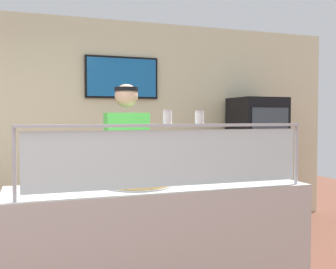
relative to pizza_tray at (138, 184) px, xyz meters
name	(u,v)px	position (x,y,z in m)	size (l,w,h in m)	color
shop_rear_unit	(104,125)	(0.17, 2.28, 0.39)	(6.61, 0.13, 2.70)	beige
serving_counter	(159,248)	(0.16, -0.01, -0.49)	(2.21, 0.69, 0.95)	#BCB7B2
sneeze_guard	(172,149)	(0.16, -0.29, 0.27)	(2.03, 0.06, 0.46)	#B2B5BC
pizza_tray	(138,184)	(0.00, 0.00, 0.00)	(0.50, 0.50, 0.04)	#9EA0A8
pizza_server	(140,182)	(0.01, -0.02, 0.02)	(0.07, 0.28, 0.01)	#ADAFB7
parmesan_shaker	(167,118)	(0.13, -0.29, 0.49)	(0.06, 0.06, 0.10)	white
pepper_flake_shaker	(199,118)	(0.36, -0.29, 0.49)	(0.06, 0.06, 0.09)	white
worker_figure	(127,167)	(0.09, 0.70, 0.04)	(0.41, 0.50, 1.76)	#23232D
drink_fridge	(257,162)	(2.14, 1.84, -0.10)	(0.63, 0.63, 1.72)	black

